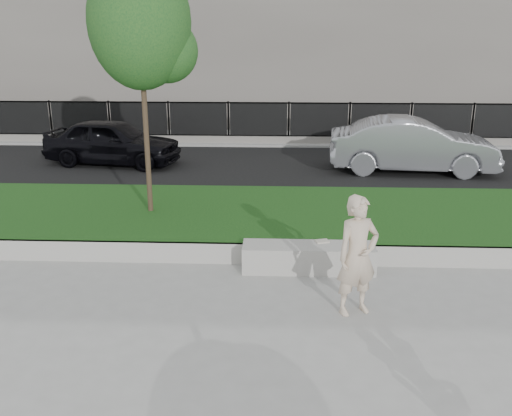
{
  "coord_description": "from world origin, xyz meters",
  "views": [
    {
      "loc": [
        1.28,
        -8.73,
        4.23
      ],
      "look_at": [
        0.86,
        1.2,
        1.04
      ],
      "focal_mm": 40.0,
      "sensor_mm": 36.0,
      "label": 1
    }
  ],
  "objects_px": {
    "book": "(322,241)",
    "car_silver": "(413,145)",
    "car_dark": "(112,142)",
    "man": "(357,256)",
    "stone_bench": "(308,258)",
    "young_tree": "(144,27)"
  },
  "relations": [
    {
      "from": "stone_bench",
      "to": "book",
      "type": "xyz_separation_m",
      "value": [
        0.25,
        0.17,
        0.26
      ]
    },
    {
      "from": "man",
      "to": "book",
      "type": "xyz_separation_m",
      "value": [
        -0.4,
        1.72,
        -0.44
      ]
    },
    {
      "from": "stone_bench",
      "to": "car_silver",
      "type": "height_order",
      "value": "car_silver"
    },
    {
      "from": "stone_bench",
      "to": "young_tree",
      "type": "distance_m",
      "value": 5.56
    },
    {
      "from": "man",
      "to": "car_silver",
      "type": "bearing_deg",
      "value": 49.01
    },
    {
      "from": "young_tree",
      "to": "car_silver",
      "type": "xyz_separation_m",
      "value": [
        6.65,
        5.15,
        -3.36
      ]
    },
    {
      "from": "man",
      "to": "car_dark",
      "type": "bearing_deg",
      "value": 100.5
    },
    {
      "from": "man",
      "to": "car_silver",
      "type": "xyz_separation_m",
      "value": [
        2.76,
        8.87,
        -0.1
      ]
    },
    {
      "from": "man",
      "to": "young_tree",
      "type": "height_order",
      "value": "young_tree"
    },
    {
      "from": "stone_bench",
      "to": "car_silver",
      "type": "distance_m",
      "value": 8.09
    },
    {
      "from": "book",
      "to": "young_tree",
      "type": "bearing_deg",
      "value": 134.55
    },
    {
      "from": "stone_bench",
      "to": "book",
      "type": "distance_m",
      "value": 0.39
    },
    {
      "from": "book",
      "to": "car_dark",
      "type": "relative_size",
      "value": 0.05
    },
    {
      "from": "car_silver",
      "to": "book",
      "type": "bearing_deg",
      "value": 160.57
    },
    {
      "from": "stone_bench",
      "to": "car_silver",
      "type": "relative_size",
      "value": 0.49
    },
    {
      "from": "car_dark",
      "to": "car_silver",
      "type": "xyz_separation_m",
      "value": [
        9.19,
        -0.58,
        0.08
      ]
    },
    {
      "from": "book",
      "to": "car_silver",
      "type": "distance_m",
      "value": 7.82
    },
    {
      "from": "young_tree",
      "to": "car_dark",
      "type": "distance_m",
      "value": 7.15
    },
    {
      "from": "stone_bench",
      "to": "man",
      "type": "bearing_deg",
      "value": -67.46
    },
    {
      "from": "book",
      "to": "car_silver",
      "type": "bearing_deg",
      "value": 50.5
    },
    {
      "from": "car_dark",
      "to": "car_silver",
      "type": "height_order",
      "value": "car_silver"
    },
    {
      "from": "man",
      "to": "young_tree",
      "type": "distance_m",
      "value": 6.3
    }
  ]
}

